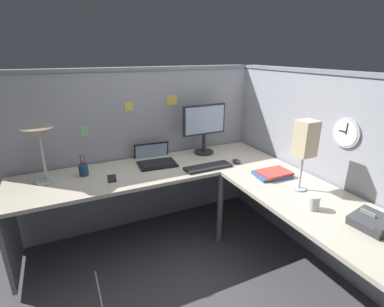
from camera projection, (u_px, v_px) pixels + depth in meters
The scene contains 19 objects.
ground_plane at pixel (212, 255), 2.54m from camera, with size 6.80×6.80×0.00m, color #47474C.
cubicle_wall_back at pixel (140, 149), 2.87m from camera, with size 2.57×0.12×1.58m.
cubicle_wall_right at pixel (320, 168), 2.40m from camera, with size 0.12×2.37×1.58m.
desk at pixel (201, 198), 2.23m from camera, with size 2.35×2.15×0.73m.
monitor at pixel (204, 125), 2.83m from camera, with size 0.46×0.20×0.50m.
laptop at pixel (155, 159), 2.70m from camera, with size 0.37×0.40×0.22m.
keyboard at pixel (208, 167), 2.54m from camera, with size 0.43×0.14×0.02m, color #232326.
computer_mouse at pixel (237, 161), 2.66m from camera, with size 0.06×0.10×0.03m, color #38383D.
desk_lamp_dome at pixel (39, 138), 2.17m from camera, with size 0.24×0.24×0.44m.
pen_cup at pixel (84, 169), 2.39m from camera, with size 0.08×0.08×0.18m.
cell_phone at pixel (112, 178), 2.33m from camera, with size 0.07×0.14×0.01m, color black.
office_phone at pixel (373, 223), 1.67m from camera, with size 0.20×0.22×0.11m.
book_stack at pixel (273, 174), 2.38m from camera, with size 0.31×0.25×0.04m.
desk_lamp_paper at pixel (305, 141), 2.03m from camera, with size 0.13×0.13×0.53m.
coffee_mug at pixel (313, 202), 1.87m from camera, with size 0.08×0.08×0.10m, color silver.
wall_clock at pixel (347, 133), 2.07m from camera, with size 0.04×0.22×0.22m.
pinned_note_leftmost at pixel (84, 131), 2.53m from camera, with size 0.07×0.00×0.09m, color #8CCC99.
pinned_note_middle at pixel (129, 107), 2.64m from camera, with size 0.07×0.00×0.09m, color #EAD84C.
pinned_note_rightmost at pixel (172, 100), 2.80m from camera, with size 0.11×0.00×0.10m, color #EAD84C.
Camera 1 is at (-1.05, -1.81, 1.71)m, focal length 26.70 mm.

